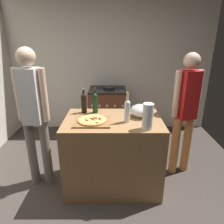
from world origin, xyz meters
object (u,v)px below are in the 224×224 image
object	(u,v)px
paper_towel_roll	(147,116)
mixing_bowl	(140,111)
wine_bottle_green	(83,102)
person_in_stripes	(32,112)
stove	(107,112)
wine_bottle_amber	(126,110)
pizza	(91,120)
wine_bottle_clear	(94,102)
person_in_red	(185,108)

from	to	relation	value
paper_towel_roll	mixing_bowl	bearing A→B (deg)	94.30
mixing_bowl	wine_bottle_green	world-z (taller)	wine_bottle_green
person_in_stripes	paper_towel_roll	bearing A→B (deg)	-13.12
stove	wine_bottle_amber	bearing A→B (deg)	-80.60
stove	pizza	bearing A→B (deg)	-95.05
paper_towel_roll	wine_bottle_clear	world-z (taller)	wine_bottle_clear
mixing_bowl	wine_bottle_green	bearing A→B (deg)	168.39
wine_bottle_clear	stove	bearing A→B (deg)	84.05
paper_towel_roll	wine_bottle_amber	bearing A→B (deg)	136.51
wine_bottle_clear	person_in_red	size ratio (longest dim) A/B	0.20
pizza	stove	size ratio (longest dim) A/B	0.34
wine_bottle_amber	pizza	bearing A→B (deg)	-176.65
wine_bottle_green	wine_bottle_amber	distance (m)	0.59
pizza	person_in_red	size ratio (longest dim) A/B	0.19
mixing_bowl	wine_bottle_clear	world-z (taller)	wine_bottle_clear
person_in_stripes	wine_bottle_amber	bearing A→B (deg)	-5.90
wine_bottle_green	person_in_red	world-z (taller)	person_in_red
mixing_bowl	stove	distance (m)	1.49
wine_bottle_green	person_in_red	xyz separation A→B (m)	(1.28, 0.06, -0.10)
person_in_stripes	person_in_red	bearing A→B (deg)	7.57
mixing_bowl	wine_bottle_amber	xyz separation A→B (m)	(-0.17, -0.16, 0.07)
wine_bottle_clear	mixing_bowl	bearing A→B (deg)	-13.95
wine_bottle_amber	paper_towel_roll	bearing A→B (deg)	-43.49
pizza	stove	distance (m)	1.60
stove	person_in_stripes	bearing A→B (deg)	-120.66
pizza	wine_bottle_clear	bearing A→B (deg)	88.38
paper_towel_roll	wine_bottle_green	distance (m)	0.86
wine_bottle_amber	person_in_red	size ratio (longest dim) A/B	0.21
wine_bottle_amber	person_in_red	xyz separation A→B (m)	(0.77, 0.36, -0.11)
pizza	wine_bottle_amber	distance (m)	0.40
wine_bottle_clear	person_in_stripes	size ratio (longest dim) A/B	0.19
mixing_bowl	wine_bottle_amber	world-z (taller)	wine_bottle_amber
mixing_bowl	person_in_red	size ratio (longest dim) A/B	0.15
wine_bottle_clear	stove	distance (m)	1.34
mixing_bowl	person_in_stripes	xyz separation A→B (m)	(-1.24, -0.05, 0.00)
mixing_bowl	wine_bottle_clear	xyz separation A→B (m)	(-0.54, 0.13, 0.06)
pizza	wine_bottle_amber	world-z (taller)	wine_bottle_amber
mixing_bowl	paper_towel_roll	size ratio (longest dim) A/B	0.87
mixing_bowl	wine_bottle_green	size ratio (longest dim) A/B	0.79
wine_bottle_clear	stove	xyz separation A→B (m)	(0.13, 1.20, -0.58)
wine_bottle_clear	wine_bottle_amber	bearing A→B (deg)	-38.32
person_in_red	mixing_bowl	bearing A→B (deg)	-162.08
wine_bottle_green	wine_bottle_clear	size ratio (longest dim) A/B	0.95
person_in_stripes	mixing_bowl	bearing A→B (deg)	2.31
person_in_stripes	person_in_red	xyz separation A→B (m)	(1.84, 0.24, -0.04)
pizza	wine_bottle_clear	xyz separation A→B (m)	(0.01, 0.32, 0.11)
paper_towel_roll	person_in_red	world-z (taller)	person_in_red
mixing_bowl	paper_towel_roll	xyz separation A→B (m)	(0.03, -0.34, 0.06)
person_in_stripes	person_in_red	size ratio (longest dim) A/B	1.05
person_in_red	wine_bottle_green	bearing A→B (deg)	-177.55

